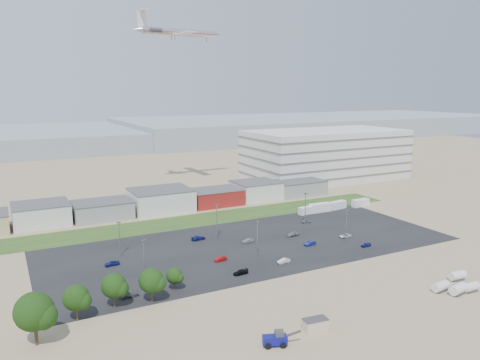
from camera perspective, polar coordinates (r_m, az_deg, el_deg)
ground at (r=121.22m, az=3.89°, el=-10.90°), size 700.00×700.00×0.00m
parking_lot at (r=139.80m, az=1.35°, el=-7.87°), size 120.00×50.00×0.01m
grass_strip at (r=165.43m, az=-5.56°, el=-4.93°), size 160.00×16.00×0.02m
hills_backdrop at (r=424.56m, az=-13.96°, el=5.10°), size 700.00×200.00×9.00m
building_row at (r=176.88m, az=-13.02°, el=-2.78°), size 170.00×20.00×8.00m
parking_garage at (r=244.32m, az=10.39°, el=3.08°), size 80.00×40.00×25.00m
portable_shed at (r=93.98m, az=9.16°, el=-17.01°), size 4.99×2.97×2.39m
telehandler at (r=88.17m, az=4.27°, el=-18.70°), size 7.37×4.72×2.92m
storage_tank_nw at (r=117.87m, az=23.26°, el=-11.81°), size 4.32×2.47×2.48m
storage_tank_ne at (r=125.90m, az=24.99°, el=-10.49°), size 4.28×2.40×2.47m
storage_tank_sw at (r=117.79m, az=25.06°, el=-11.94°), size 4.58×2.78×2.58m
storage_tank_se at (r=120.56m, az=26.31°, el=-11.59°), size 3.95×2.07×2.33m
box_trailer_a at (r=174.82m, az=8.22°, el=-3.67°), size 7.38×2.85×2.70m
box_trailer_b at (r=178.28m, az=9.71°, el=-3.34°), size 8.63×2.92×3.21m
box_trailer_c at (r=183.95m, az=11.77°, el=-3.02°), size 8.16×3.68×2.95m
box_trailer_d at (r=189.99m, az=14.47°, el=-2.71°), size 7.77×2.84×2.87m
tree_far_left at (r=93.74m, az=-23.78°, el=-14.90°), size 7.49×7.49×11.24m
tree_left at (r=100.54m, az=-19.34°, el=-13.69°), size 5.55×5.55×8.33m
tree_mid at (r=103.76m, az=-15.12°, el=-12.62°), size 5.63×5.63×8.45m
tree_right at (r=104.27m, az=-10.76°, el=-12.24°), size 5.77×5.77×8.65m
tree_near at (r=109.84m, az=-8.01°, el=-11.69°), size 3.96×3.96×5.95m
lightpole_front_l at (r=115.97m, az=-11.61°, el=-9.51°), size 1.17×0.49×9.92m
lightpole_front_m at (r=126.95m, az=2.11°, el=-7.34°), size 1.24×0.52×10.51m
lightpole_front_r at (r=144.74m, az=12.80°, el=-5.50°), size 1.13×0.47×9.57m
lightpole_back_l at (r=133.27m, az=-14.47°, el=-6.99°), size 1.13×0.47×9.64m
lightpole_back_m at (r=143.69m, az=-2.84°, el=-5.10°), size 1.27×0.53×10.82m
lightpole_back_r at (r=159.91m, az=7.96°, el=-3.52°), size 1.29×0.54×10.92m
airliner at (r=217.46m, az=-7.43°, el=17.41°), size 43.84×31.22×12.48m
parked_car_0 at (r=149.63m, az=12.73°, el=-6.65°), size 4.12×2.19×1.10m
parked_car_1 at (r=140.48m, az=8.53°, el=-7.63°), size 4.00×1.86×1.27m
parked_car_2 at (r=142.67m, az=15.10°, el=-7.63°), size 3.37×1.53×1.12m
parked_car_3 at (r=118.18m, az=0.08°, el=-11.17°), size 4.05×1.91×1.14m
parked_car_4 at (r=126.91m, az=-2.37°, el=-9.59°), size 3.64×1.66×1.16m
parked_car_5 at (r=128.03m, az=-15.34°, el=-9.76°), size 3.96×1.88×1.31m
parked_car_6 at (r=144.24m, az=-5.11°, el=-7.05°), size 4.61×2.31×1.29m
parked_car_7 at (r=141.25m, az=0.98°, el=-7.41°), size 3.68×1.45×1.19m
parked_car_8 at (r=163.28m, az=8.08°, el=-5.00°), size 3.40×1.74×1.11m
parked_car_10 at (r=109.14m, az=-13.35°, el=-13.38°), size 4.46×2.13×1.25m
parked_car_12 at (r=148.27m, az=6.45°, el=-6.57°), size 4.57×2.30×1.27m
parked_car_13 at (r=125.92m, az=5.35°, el=-9.78°), size 3.80×1.69×1.21m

